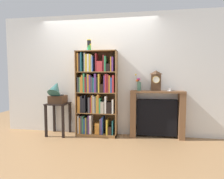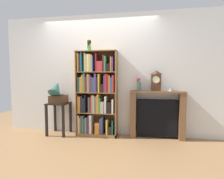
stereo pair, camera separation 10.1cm
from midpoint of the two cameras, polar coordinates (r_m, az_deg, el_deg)
The scene contains 10 objects.
ground_plane at distance 3.95m, azimuth -4.31°, elevation -14.71°, with size 7.79×6.40×0.02m, color #997047.
wall_back at distance 3.98m, azimuth -0.53°, elevation 4.62°, with size 4.79×0.08×2.60m, color silver.
bookshelf at distance 3.85m, azimuth -4.40°, elevation -1.89°, with size 0.86×0.30×1.80m.
cup_stack at distance 3.89m, azimuth -6.43°, elevation 13.63°, with size 0.09×0.09×0.23m.
side_table_left at distance 4.14m, azimuth -15.73°, elevation -6.82°, with size 0.44×0.44×0.69m.
gramophone at distance 4.04m, azimuth -16.17°, elevation -1.09°, with size 0.31×0.45×0.53m.
fireplace_mantel at distance 3.86m, azimuth 14.69°, elevation -7.73°, with size 1.09×0.23×0.98m.
mantel_clock at distance 3.76m, azimuth 14.44°, elevation 2.72°, with size 0.19×0.12×0.41m.
flower_vase at distance 3.76m, azimuth 9.19°, elevation 1.73°, with size 0.13×0.14×0.34m.
teacup_with_saucer at distance 3.80m, azimuth 18.48°, elevation -0.04°, with size 0.12×0.11×0.06m.
Camera 2 is at (1.00, -3.61, 1.28)m, focal length 29.04 mm.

